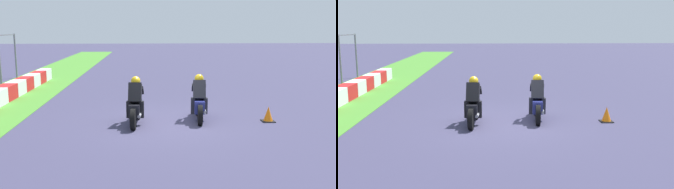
{
  "view_description": "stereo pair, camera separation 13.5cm",
  "coord_description": "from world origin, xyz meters",
  "views": [
    {
      "loc": [
        -11.99,
        0.67,
        3.04
      ],
      "look_at": [
        0.17,
        -0.04,
        0.9
      ],
      "focal_mm": 41.34,
      "sensor_mm": 36.0,
      "label": 1
    },
    {
      "loc": [
        -11.99,
        0.54,
        3.04
      ],
      "look_at": [
        0.17,
        -0.04,
        0.9
      ],
      "focal_mm": 41.34,
      "sensor_mm": 36.0,
      "label": 2
    }
  ],
  "objects": [
    {
      "name": "rider_lane_a",
      "position": [
        0.39,
        -1.08,
        0.62
      ],
      "size": [
        2.04,
        0.55,
        1.51
      ],
      "rotation": [
        0.0,
        0.0,
        -0.08
      ],
      "color": "black",
      "rests_on": "ground_plane"
    },
    {
      "name": "rider_lane_b",
      "position": [
        -0.05,
        0.99,
        0.62
      ],
      "size": [
        2.04,
        0.55,
        1.51
      ],
      "rotation": [
        0.0,
        0.0,
        -0.08
      ],
      "color": "black",
      "rests_on": "ground_plane"
    },
    {
      "name": "traffic_cone",
      "position": [
        0.03,
        -3.3,
        0.23
      ],
      "size": [
        0.4,
        0.4,
        0.49
      ],
      "color": "black",
      "rests_on": "ground_plane"
    },
    {
      "name": "ground_plane",
      "position": [
        0.0,
        0.0,
        0.0
      ],
      "size": [
        120.0,
        120.0,
        0.0
      ],
      "primitive_type": "plane",
      "color": "#3E3B59"
    }
  ]
}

